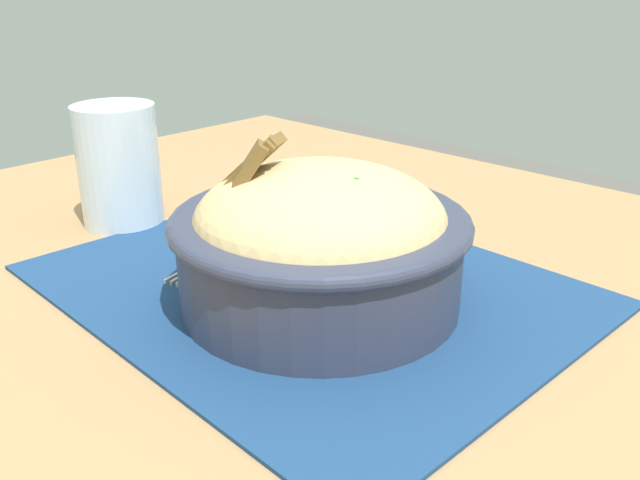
# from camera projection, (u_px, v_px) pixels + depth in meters

# --- Properties ---
(table) EXTENTS (1.01, 0.87, 0.75)m
(table) POSITION_uv_depth(u_px,v_px,m) (289.00, 373.00, 0.56)
(table) COLOR #99754C
(table) RESTS_ON ground_plane
(placemat) EXTENTS (0.41, 0.34, 0.00)m
(placemat) POSITION_uv_depth(u_px,v_px,m) (310.00, 286.00, 0.55)
(placemat) COLOR navy
(placemat) RESTS_ON table
(bowl) EXTENTS (0.23, 0.23, 0.13)m
(bowl) POSITION_uv_depth(u_px,v_px,m) (320.00, 239.00, 0.50)
(bowl) COLOR #2D3347
(bowl) RESTS_ON placemat
(fork) EXTENTS (0.05, 0.14, 0.00)m
(fork) POSITION_uv_depth(u_px,v_px,m) (221.00, 257.00, 0.59)
(fork) COLOR #BABABA
(fork) RESTS_ON placemat
(drinking_glass) EXTENTS (0.08, 0.08, 0.12)m
(drinking_glass) POSITION_uv_depth(u_px,v_px,m) (118.00, 174.00, 0.66)
(drinking_glass) COLOR silver
(drinking_glass) RESTS_ON table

